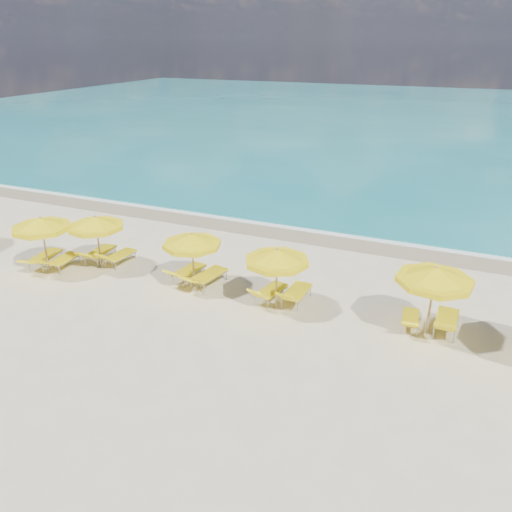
% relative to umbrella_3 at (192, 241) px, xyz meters
% --- Properties ---
extents(ground_plane, '(120.00, 120.00, 0.00)m').
position_rel_umbrella_3_xyz_m(ground_plane, '(2.09, -0.49, -1.85)').
color(ground_plane, beige).
extents(ocean, '(120.00, 80.00, 0.30)m').
position_rel_umbrella_3_xyz_m(ocean, '(2.09, 47.51, -1.85)').
color(ocean, '#16767B').
rests_on(ocean, ground).
extents(wet_sand_band, '(120.00, 2.60, 0.01)m').
position_rel_umbrella_3_xyz_m(wet_sand_band, '(2.09, 6.91, -1.85)').
color(wet_sand_band, tan).
rests_on(wet_sand_band, ground).
extents(foam_line, '(120.00, 1.20, 0.03)m').
position_rel_umbrella_3_xyz_m(foam_line, '(2.09, 7.71, -1.85)').
color(foam_line, white).
rests_on(foam_line, ground).
extents(whitecap_near, '(14.00, 0.36, 0.05)m').
position_rel_umbrella_3_xyz_m(whitecap_near, '(-3.91, 16.51, -1.85)').
color(whitecap_near, white).
rests_on(whitecap_near, ground).
extents(whitecap_far, '(18.00, 0.30, 0.05)m').
position_rel_umbrella_3_xyz_m(whitecap_far, '(10.09, 23.51, -1.85)').
color(whitecap_far, white).
rests_on(whitecap_far, ground).
extents(umbrella_1, '(3.01, 3.01, 2.31)m').
position_rel_umbrella_3_xyz_m(umbrella_1, '(-6.07, -1.04, 0.12)').
color(umbrella_1, tan).
rests_on(umbrella_1, ground).
extents(umbrella_2, '(2.69, 2.69, 2.23)m').
position_rel_umbrella_3_xyz_m(umbrella_2, '(-4.33, 0.03, 0.06)').
color(umbrella_2, tan).
rests_on(umbrella_2, ground).
extents(umbrella_3, '(2.36, 2.36, 2.17)m').
position_rel_umbrella_3_xyz_m(umbrella_3, '(0.00, 0.00, 0.00)').
color(umbrella_3, tan).
rests_on(umbrella_3, ground).
extents(umbrella_4, '(2.36, 2.36, 2.23)m').
position_rel_umbrella_3_xyz_m(umbrella_4, '(3.40, -0.27, 0.06)').
color(umbrella_4, tan).
rests_on(umbrella_4, ground).
extents(umbrella_5, '(2.83, 2.83, 2.38)m').
position_rel_umbrella_3_xyz_m(umbrella_5, '(8.37, 0.02, 0.18)').
color(umbrella_5, tan).
rests_on(umbrella_5, ground).
extents(lounger_1_left, '(0.93, 2.11, 0.74)m').
position_rel_umbrella_3_xyz_m(lounger_1_left, '(-6.55, -0.74, -1.61)').
color(lounger_1_left, '#A5A8AD').
rests_on(lounger_1_left, ground).
extents(lounger_1_right, '(0.69, 1.88, 0.77)m').
position_rel_umbrella_3_xyz_m(lounger_1_right, '(-5.68, -0.65, -1.63)').
color(lounger_1_right, '#A5A8AD').
rests_on(lounger_1_right, ground).
extents(lounger_2_left, '(0.80, 2.01, 0.85)m').
position_rel_umbrella_3_xyz_m(lounger_2_left, '(-4.77, 0.51, -1.61)').
color(lounger_2_left, '#A5A8AD').
rests_on(lounger_2_left, ground).
extents(lounger_2_right, '(0.80, 1.88, 0.83)m').
position_rel_umbrella_3_xyz_m(lounger_2_right, '(-3.83, 0.59, -1.62)').
color(lounger_2_right, '#A5A8AD').
rests_on(lounger_2_right, ground).
extents(lounger_3_left, '(0.90, 1.96, 0.83)m').
position_rel_umbrella_3_xyz_m(lounger_3_left, '(-0.47, 0.39, -1.62)').
color(lounger_3_left, '#A5A8AD').
rests_on(lounger_3_left, ground).
extents(lounger_3_right, '(1.08, 2.17, 0.80)m').
position_rel_umbrella_3_xyz_m(lounger_3_right, '(0.43, 0.31, -1.60)').
color(lounger_3_right, '#A5A8AD').
rests_on(lounger_3_right, ground).
extents(lounger_4_left, '(0.95, 1.89, 0.86)m').
position_rel_umbrella_3_xyz_m(lounger_4_left, '(3.03, 0.09, -1.62)').
color(lounger_4_left, '#A5A8AD').
rests_on(lounger_4_left, ground).
extents(lounger_4_right, '(0.75, 1.98, 0.90)m').
position_rel_umbrella_3_xyz_m(lounger_4_right, '(3.92, 0.30, -1.61)').
color(lounger_4_right, '#A5A8AD').
rests_on(lounger_4_right, ground).
extents(lounger_5_left, '(0.65, 1.64, 0.71)m').
position_rel_umbrella_3_xyz_m(lounger_5_left, '(7.82, 0.20, -1.65)').
color(lounger_5_left, '#A5A8AD').
rests_on(lounger_5_left, ground).
extents(lounger_5_right, '(0.72, 1.98, 0.90)m').
position_rel_umbrella_3_xyz_m(lounger_5_right, '(8.91, 0.39, -1.61)').
color(lounger_5_right, '#A5A8AD').
rests_on(lounger_5_right, ground).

